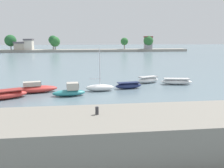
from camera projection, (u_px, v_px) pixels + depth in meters
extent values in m
plane|color=slate|center=(85.00, 119.00, 23.35)|extent=(400.00, 400.00, 0.00)
cube|color=gray|center=(88.00, 136.00, 16.11)|extent=(79.45, 5.76, 2.47)
cylinder|color=#2D2D33|center=(97.00, 111.00, 16.36)|extent=(0.22, 0.22, 0.50)
ellipsoid|color=#C63833|center=(3.00, 95.00, 30.69)|extent=(5.78, 4.06, 0.91)
cube|color=maroon|center=(3.00, 91.00, 30.59)|extent=(4.66, 3.32, 0.14)
ellipsoid|color=#C63833|center=(37.00, 89.00, 34.21)|extent=(5.64, 2.96, 0.90)
cube|color=#BCB2A3|center=(32.00, 84.00, 33.89)|extent=(2.37, 1.52, 0.57)
cube|color=black|center=(41.00, 83.00, 34.25)|extent=(0.29, 0.96, 0.40)
ellipsoid|color=teal|center=(69.00, 93.00, 32.30)|extent=(4.21, 2.00, 0.76)
cube|color=#BCB2A3|center=(73.00, 86.00, 32.26)|extent=(1.52, 1.38, 0.88)
cube|color=black|center=(78.00, 85.00, 32.41)|extent=(0.20, 1.12, 0.61)
ellipsoid|color=white|center=(100.00, 88.00, 35.16)|extent=(3.87, 1.53, 0.90)
cylinder|color=silver|center=(100.00, 67.00, 34.63)|extent=(0.10, 0.10, 4.85)
cylinder|color=#B7B7BC|center=(94.00, 79.00, 34.82)|extent=(1.46, 0.12, 0.08)
ellipsoid|color=navy|center=(128.00, 86.00, 36.79)|extent=(4.02, 1.92, 0.79)
cube|color=#161E41|center=(128.00, 83.00, 36.71)|extent=(3.23, 1.58, 0.10)
ellipsoid|color=white|center=(148.00, 80.00, 41.25)|extent=(4.04, 2.78, 0.87)
cube|color=#AFAFAF|center=(148.00, 77.00, 41.15)|extent=(3.25, 2.28, 0.16)
ellipsoid|color=white|center=(176.00, 82.00, 39.96)|extent=(4.97, 2.48, 0.79)
cube|color=#AFAFAF|center=(177.00, 79.00, 39.87)|extent=(3.99, 2.04, 0.15)
sphere|color=red|center=(4.00, 91.00, 34.83)|extent=(0.25, 0.25, 0.25)
cube|color=gray|center=(79.00, 51.00, 121.76)|extent=(103.38, 6.99, 1.11)
cube|color=#B2A38E|center=(20.00, 46.00, 118.11)|extent=(4.21, 5.96, 2.93)
cube|color=#565156|center=(20.00, 42.00, 117.78)|extent=(4.64, 6.55, 0.70)
cube|color=beige|center=(29.00, 45.00, 118.79)|extent=(3.56, 5.85, 4.24)
cube|color=#565156|center=(29.00, 39.00, 118.34)|extent=(3.92, 6.43, 0.70)
cube|color=#99939E|center=(148.00, 43.00, 125.55)|extent=(3.15, 4.31, 5.39)
cube|color=brown|center=(148.00, 37.00, 124.99)|extent=(3.46, 4.75, 0.70)
cylinder|color=brown|center=(55.00, 48.00, 120.18)|extent=(0.36, 0.36, 1.74)
sphere|color=#2D6B33|center=(55.00, 42.00, 119.69)|extent=(4.64, 4.64, 4.64)
cylinder|color=brown|center=(53.00, 47.00, 120.18)|extent=(0.36, 0.36, 2.73)
sphere|color=#235B2D|center=(53.00, 40.00, 119.63)|extent=(4.10, 4.10, 4.10)
cylinder|color=brown|center=(124.00, 47.00, 124.00)|extent=(0.36, 0.36, 2.21)
sphere|color=#2D6B33|center=(124.00, 41.00, 123.54)|extent=(3.55, 3.55, 3.55)
cylinder|color=brown|center=(148.00, 47.00, 124.50)|extent=(0.36, 0.36, 2.09)
sphere|color=#2D6B33|center=(148.00, 41.00, 123.97)|extent=(4.63, 4.63, 4.63)
cylinder|color=brown|center=(11.00, 48.00, 117.41)|extent=(0.36, 0.36, 2.06)
sphere|color=#235B2D|center=(10.00, 41.00, 116.85)|extent=(5.17, 5.17, 5.17)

